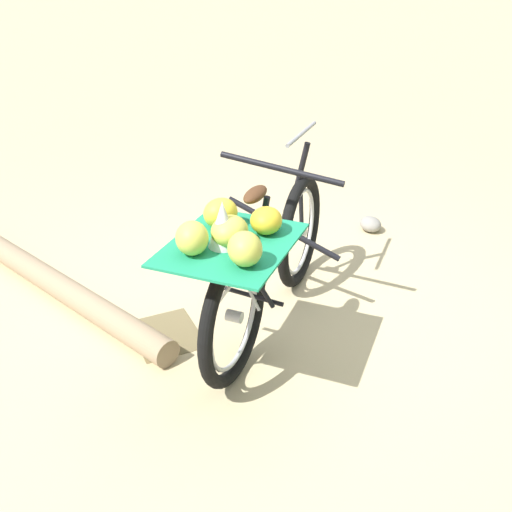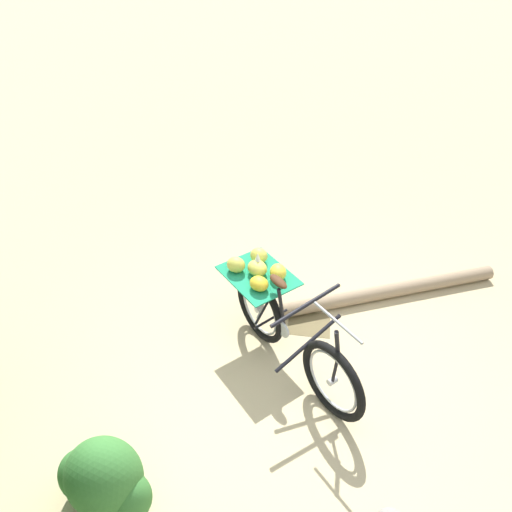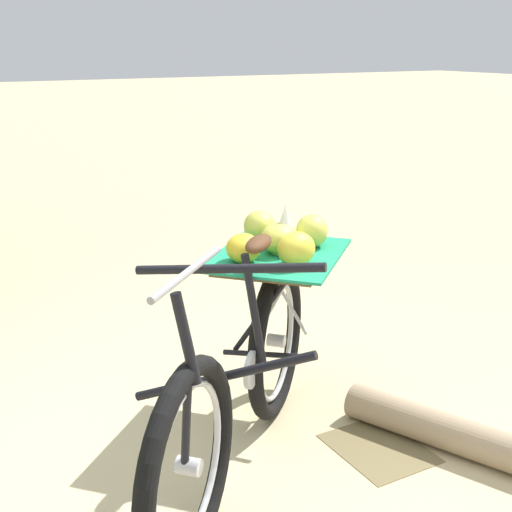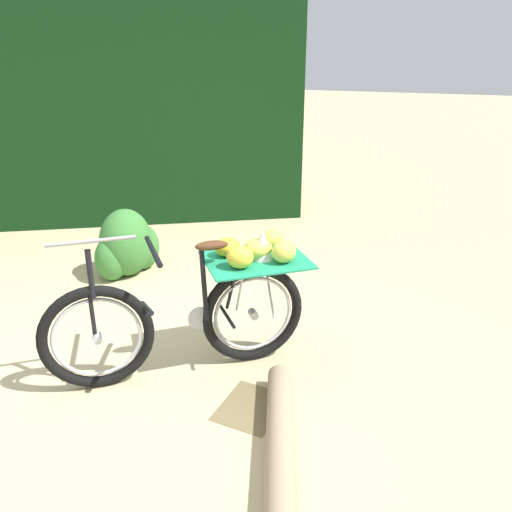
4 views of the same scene
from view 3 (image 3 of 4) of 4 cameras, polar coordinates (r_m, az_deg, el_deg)
The scene contains 3 objects.
ground_plane at distance 3.01m, azimuth -6.97°, elevation -17.33°, with size 60.00×60.00×0.00m, color #C6B284.
bicycle at distance 2.88m, azimuth -0.36°, elevation -7.31°, with size 1.44×1.50×1.03m.
leaf_litter_patch at distance 3.20m, azimuth 9.95°, elevation -15.12°, with size 0.44×0.36×0.01m, color olive.
Camera 3 is at (2.31, -0.91, 1.69)m, focal length 49.21 mm.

